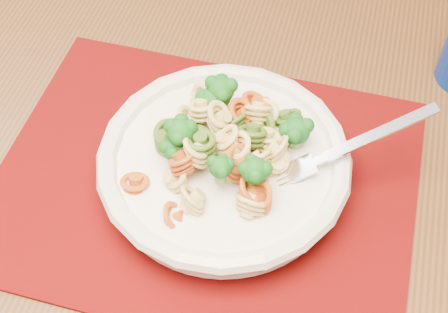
{
  "coord_description": "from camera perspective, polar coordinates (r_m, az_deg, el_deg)",
  "views": [
    {
      "loc": [
        0.26,
        -0.42,
        1.22
      ],
      "look_at": [
        0.25,
        -0.07,
        0.74
      ],
      "focal_mm": 50.0,
      "sensor_mm": 36.0,
      "label": 1
    }
  ],
  "objects": [
    {
      "name": "fork",
      "position": [
        0.58,
        7.08,
        -1.05
      ],
      "size": [
        0.18,
        0.08,
        0.08
      ],
      "primitive_type": null,
      "rotation": [
        0.0,
        -0.35,
        0.3
      ],
      "color": "silver",
      "rests_on": "pasta_bowl"
    },
    {
      "name": "pasta_bowl",
      "position": [
        0.6,
        0.0,
        -0.63
      ],
      "size": [
        0.25,
        0.25,
        0.05
      ],
      "color": "silver",
      "rests_on": "placemat"
    },
    {
      "name": "placemat",
      "position": [
        0.63,
        -1.74,
        -2.26
      ],
      "size": [
        0.48,
        0.41,
        0.0
      ],
      "primitive_type": "cube",
      "rotation": [
        0.0,
        0.0,
        -0.24
      ],
      "color": "#560603",
      "rests_on": "dining_table"
    },
    {
      "name": "dining_table",
      "position": [
        0.78,
        -4.84,
        0.94
      ],
      "size": [
        1.5,
        1.15,
        0.7
      ],
      "rotation": [
        0.0,
        0.0,
        -0.23
      ],
      "color": "#5B3319",
      "rests_on": "ground"
    },
    {
      "name": "pasta_broccoli_heap",
      "position": [
        0.59,
        0.0,
        0.35
      ],
      "size": [
        0.21,
        0.21,
        0.06
      ],
      "primitive_type": null,
      "color": "#CFBE66",
      "rests_on": "pasta_bowl"
    }
  ]
}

